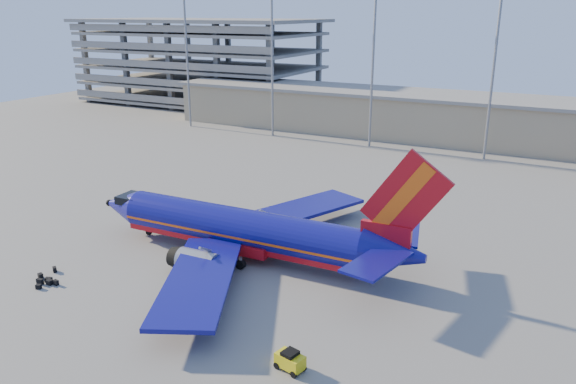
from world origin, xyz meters
name	(u,v)px	position (x,y,z in m)	size (l,w,h in m)	color
ground	(268,238)	(0.00, 0.00, 0.00)	(220.00, 220.00, 0.00)	slate
terminal_building	(469,119)	(10.00, 58.00, 4.32)	(122.00, 16.00, 8.50)	gray
parking_garage	(201,57)	(-62.00, 74.05, 11.73)	(62.00, 32.00, 21.40)	slate
light_mast_row	(432,48)	(5.00, 46.00, 17.55)	(101.60, 1.60, 28.65)	gray
aircraft_main	(248,231)	(0.69, -5.11, 2.72)	(37.56, 36.15, 12.72)	navy
baggage_tug	(290,360)	(12.90, -19.75, 0.75)	(2.23, 1.64, 1.44)	gold
luggage_pile	(47,279)	(-12.68, -18.34, 0.23)	(2.96, 3.55, 0.52)	black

